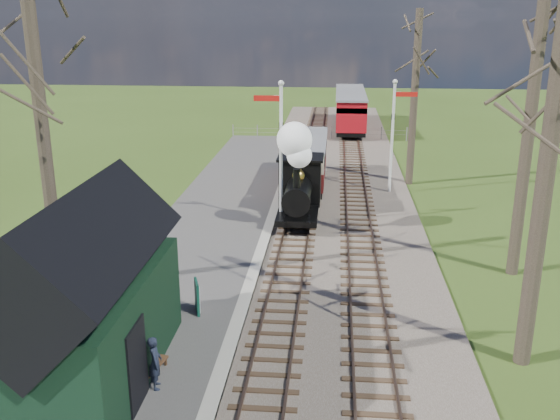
{
  "coord_description": "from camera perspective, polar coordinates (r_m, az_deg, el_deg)",
  "views": [
    {
      "loc": [
        1.48,
        -8.89,
        8.69
      ],
      "look_at": [
        -0.53,
        13.59,
        1.6
      ],
      "focal_mm": 40.0,
      "sensor_mm": 36.0,
      "label": 1
    }
  ],
  "objects": [
    {
      "name": "ballast_bed",
      "position": [
        32.07,
        4.6,
        1.75
      ],
      "size": [
        8.0,
        60.0,
        0.1
      ],
      "primitive_type": "cube",
      "color": "brown",
      "rests_on": "ground"
    },
    {
      "name": "locomotive",
      "position": [
        26.38,
        1.7,
        2.92
      ],
      "size": [
        1.8,
        4.21,
        4.51
      ],
      "color": "black",
      "rests_on": "ground"
    },
    {
      "name": "semaphore_near",
      "position": [
        25.5,
        -0.06,
        5.98
      ],
      "size": [
        1.22,
        0.24,
        6.22
      ],
      "color": "silver",
      "rests_on": "ground"
    },
    {
      "name": "bare_trees",
      "position": [
        19.3,
        4.62,
        7.0
      ],
      "size": [
        15.51,
        22.39,
        12.0
      ],
      "color": "#382D23",
      "rests_on": "ground"
    },
    {
      "name": "fence_line",
      "position": [
        45.64,
        3.57,
        7.13
      ],
      "size": [
        12.6,
        0.08,
        1.0
      ],
      "color": "slate",
      "rests_on": "ground"
    },
    {
      "name": "bench",
      "position": [
        16.05,
        -12.11,
        -13.51
      ],
      "size": [
        0.62,
        1.31,
        0.72
      ],
      "color": "#482C19",
      "rests_on": "platform"
    },
    {
      "name": "red_carriage_b",
      "position": [
        52.54,
        6.38,
        9.61
      ],
      "size": [
        2.27,
        5.62,
        2.39
      ],
      "color": "black",
      "rests_on": "ground"
    },
    {
      "name": "coach",
      "position": [
        32.4,
        2.37,
        4.64
      ],
      "size": [
        2.11,
        7.22,
        2.22
      ],
      "color": "black",
      "rests_on": "ground"
    },
    {
      "name": "coping_strip",
      "position": [
        24.59,
        -1.48,
        -3.0
      ],
      "size": [
        0.4,
        44.0,
        0.21
      ],
      "primitive_type": "cube",
      "color": "#B2AD9E",
      "rests_on": "ground"
    },
    {
      "name": "semaphore_far",
      "position": [
        31.48,
        10.39,
        7.39
      ],
      "size": [
        1.22,
        0.24,
        5.72
      ],
      "color": "silver",
      "rests_on": "ground"
    },
    {
      "name": "red_carriage_a",
      "position": [
        47.1,
        6.49,
        8.71
      ],
      "size": [
        2.27,
        5.62,
        2.39
      ],
      "color": "black",
      "rests_on": "ground"
    },
    {
      "name": "station_shed",
      "position": [
        15.51,
        -17.45,
        -7.87
      ],
      "size": [
        3.25,
        6.3,
        4.78
      ],
      "color": "black",
      "rests_on": "platform"
    },
    {
      "name": "platform",
      "position": [
        24.95,
        -6.74,
        -2.82
      ],
      "size": [
        5.0,
        44.0,
        0.2
      ],
      "primitive_type": "cube",
      "color": "#474442",
      "rests_on": "ground"
    },
    {
      "name": "distant_hills",
      "position": [
        77.38,
        4.78,
        -1.39
      ],
      "size": [
        114.4,
        48.0,
        22.02
      ],
      "color": "#385B23",
      "rests_on": "ground"
    },
    {
      "name": "track_near",
      "position": [
        32.09,
        2.28,
        1.9
      ],
      "size": [
        1.6,
        60.0,
        0.15
      ],
      "color": "brown",
      "rests_on": "ground"
    },
    {
      "name": "person",
      "position": [
        15.38,
        -11.35,
        -13.51
      ],
      "size": [
        0.44,
        0.55,
        1.33
      ],
      "primitive_type": "imported",
      "rotation": [
        0.0,
        0.0,
        1.84
      ],
      "color": "#1B2131",
      "rests_on": "platform"
    },
    {
      "name": "track_far",
      "position": [
        32.08,
        6.92,
        1.78
      ],
      "size": [
        1.6,
        60.0,
        0.15
      ],
      "color": "brown",
      "rests_on": "ground"
    },
    {
      "name": "sign_board",
      "position": [
        18.81,
        -7.57,
        -7.86
      ],
      "size": [
        0.3,
        0.67,
        1.0
      ],
      "color": "#0E4533",
      "rests_on": "platform"
    }
  ]
}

